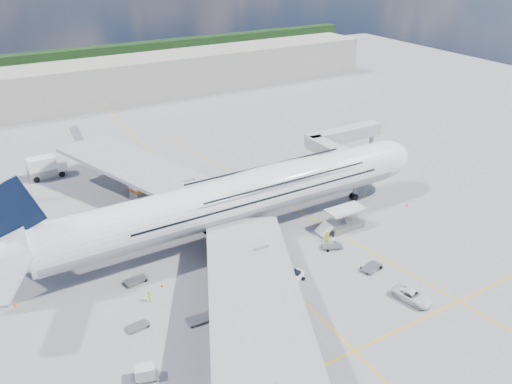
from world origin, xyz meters
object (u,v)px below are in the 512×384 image
dolly_row_b (138,326)px  cone_nose (407,205)px  dolly_back (136,280)px  crew_loader (346,224)px  catering_truck_inner (147,187)px  crew_van (327,236)px  dolly_nose_near (371,267)px  cone_wing_right_inner (162,285)px  cargo_loader (344,222)px  crew_tug (241,296)px  dolly_row_a (145,373)px  cone_wing_left_outer (143,178)px  jet_bridge (340,142)px  cone_wing_left_inner (213,218)px  baggage_tug (296,277)px  crew_nose (365,193)px  cone_wing_right_outer (233,347)px  catering_truck_outer (47,168)px  service_van (412,296)px  dolly_row_c (199,319)px  airliner (236,198)px  dolly_nose_far (332,246)px  crew_wing (149,296)px  cone_tail (15,304)px

dolly_row_b → cone_nose: cone_nose is taller
dolly_back → crew_loader: crew_loader is taller
catering_truck_inner → crew_van: (19.81, -29.55, -0.97)m
dolly_nose_near → cone_wing_right_inner: (-28.34, 11.60, -0.14)m
dolly_nose_near → crew_loader: crew_loader is taller
cargo_loader → crew_tug: size_ratio=5.09×
dolly_row_a → cone_wing_left_outer: (16.54, 49.73, -0.68)m
jet_bridge → cone_wing_left_outer: 40.46m
cone_wing_left_inner → baggage_tug: bearing=-83.0°
crew_nose → crew_van: crew_van is taller
jet_bridge → crew_loader: size_ratio=12.07×
crew_van → jet_bridge: bearing=-57.7°
cone_wing_left_inner → cone_wing_right_outer: 31.10m
dolly_row_a → cone_wing_right_outer: 10.66m
baggage_tug → cone_wing_right_outer: baggage_tug is taller
crew_tug → cone_nose: 39.96m
dolly_row_a → catering_truck_outer: size_ratio=0.42×
crew_van → service_van: bearing=167.2°
dolly_row_b → dolly_row_c: (7.20, -2.75, 0.05)m
dolly_back → cone_wing_left_inner: (17.27, 10.56, -0.10)m
crew_tug → cone_wing_right_inner: bearing=159.2°
cargo_loader → baggage_tug: size_ratio=2.96×
crew_tug → cone_wing_left_outer: size_ratio=2.70×
crew_van → crew_tug: 20.09m
crew_nose → cone_wing_left_inner: (-28.68, 6.67, -0.55)m
airliner → cone_wing_left_outer: bearing=103.1°
cone_wing_right_outer → dolly_nose_far: bearing=25.9°
baggage_tug → crew_wing: size_ratio=1.81×
jet_bridge → cone_tail: (-63.57, -11.84, -6.58)m
jet_bridge → cargo_loader: size_ratio=2.20×
dolly_nose_far → crew_loader: 6.90m
crew_loader → cone_wing_right_outer: bearing=-116.5°
cone_wing_left_outer → crew_van: bearing=-63.9°
catering_truck_outer → cone_wing_right_inner: size_ratio=15.42×
baggage_tug → jet_bridge: bearing=19.8°
dolly_row_a → baggage_tug: 25.37m
cone_tail → crew_tug: bearing=-28.1°
dolly_row_b → cone_tail: (-12.79, 12.37, -0.04)m
cone_nose → dolly_row_a: bearing=-164.8°
jet_bridge → service_van: bearing=-114.3°
airliner → dolly_row_a: (-23.06, -21.66, -5.89)m
dolly_row_c → crew_van: bearing=18.1°
dolly_nose_near → cargo_loader: bearing=53.8°
catering_truck_inner → cone_wing_right_outer: (-4.30, -43.02, -1.62)m
cargo_loader → cone_wing_left_outer: cargo_loader is taller
cone_wing_right_outer → crew_nose: bearing=29.2°
dolly_nose_near → cone_tail: cone_tail is taller
crew_wing → crew_van: 29.84m
dolly_row_c → service_van: size_ratio=0.61×
cone_wing_right_outer → cone_nose: bearing=19.5°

